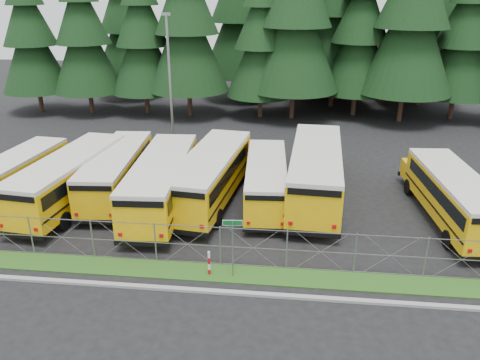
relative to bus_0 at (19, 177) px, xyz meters
name	(u,v)px	position (x,y,z in m)	size (l,w,h in m)	color
ground	(244,255)	(14.17, -5.27, -1.30)	(120.00, 120.00, 0.00)	black
curb	(237,293)	(14.17, -8.37, -1.24)	(50.00, 0.25, 0.12)	gray
grass_verge	(240,274)	(14.17, -6.97, -1.27)	(50.00, 1.40, 0.06)	#1E4513
chainlink_fence	(242,247)	(14.17, -6.27, -0.30)	(44.00, 0.10, 2.00)	gray
brick_building	(325,65)	(20.17, 34.73, 1.70)	(22.00, 10.00, 6.00)	brown
bus_0	(19,177)	(0.00, 0.00, 0.00)	(2.34, 9.91, 2.60)	yellow
bus_1	(74,179)	(3.69, -0.44, 0.18)	(2.66, 11.26, 2.95)	yellow
bus_2	(119,172)	(5.84, 1.11, 0.09)	(2.49, 10.56, 2.77)	yellow
bus_3	(164,182)	(9.04, -0.42, 0.21)	(2.71, 11.49, 3.01)	yellow
bus_4	(213,176)	(11.68, 0.83, 0.21)	(2.72, 11.51, 3.02)	yellow
bus_5	(266,181)	(14.84, 0.93, 0.00)	(2.34, 9.91, 2.60)	yellow
bus_6	(315,173)	(17.72, 1.70, 0.32)	(2.91, 12.33, 3.23)	yellow
bus_east	(451,197)	(24.85, -0.46, 0.08)	(2.49, 10.54, 2.76)	yellow
street_sign	(233,236)	(13.85, -7.13, 0.74)	(0.84, 0.55, 2.81)	gray
striped_bollard	(209,264)	(12.80, -7.12, -0.70)	(0.11, 0.11, 1.20)	#B20C0C
light_standard	(170,79)	(7.04, 9.94, 4.20)	(0.70, 0.35, 10.14)	gray
conifer_0	(30,38)	(-9.23, 20.17, 5.98)	(6.58, 6.58, 14.56)	black
conifer_1	(83,36)	(-3.90, 20.23, 6.19)	(6.77, 6.77, 14.98)	black
conifer_2	(142,38)	(1.74, 20.73, 5.99)	(6.59, 6.59, 14.58)	black
conifer_3	(187,24)	(6.21, 20.29, 7.31)	(7.78, 7.78, 17.22)	black
conifer_4	(261,41)	(13.16, 20.45, 5.92)	(6.53, 6.53, 14.44)	black
conifer_5	(296,16)	(16.25, 20.30, 8.09)	(8.49, 8.49, 18.78)	black
conifer_6	(360,34)	(22.32, 22.14, 6.44)	(7.00, 7.00, 15.48)	black
conifer_7	(412,17)	(26.41, 20.23, 8.08)	(8.48, 8.48, 18.76)	black
conifer_8	(463,39)	(31.51, 21.74, 6.14)	(6.73, 6.73, 14.88)	black
conifer_10	(125,25)	(-2.26, 27.51, 6.72)	(7.25, 7.25, 16.03)	black
conifer_11	(240,13)	(10.36, 28.14, 7.95)	(8.36, 8.36, 18.49)	black
conifer_12	(338,5)	(20.39, 25.87, 8.86)	(9.19, 9.19, 20.32)	black
conifer_13	(431,8)	(29.75, 27.22, 8.60)	(8.95, 8.95, 19.79)	black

